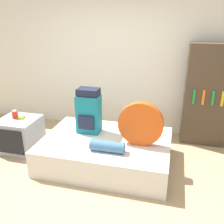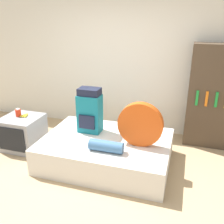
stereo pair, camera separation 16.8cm
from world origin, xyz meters
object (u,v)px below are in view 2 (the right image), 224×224
object	(u,v)px
backpack	(90,111)
canister	(18,113)
sleeping_roll	(106,146)
bookshelf	(211,97)
tent_bag	(140,124)
television	(23,132)

from	to	relation	value
backpack	canister	xyz separation A→B (m)	(-1.26, -0.12, -0.13)
sleeping_roll	bookshelf	xyz separation A→B (m)	(1.37, 1.45, 0.39)
tent_bag	bookshelf	distance (m)	1.50
backpack	tent_bag	world-z (taller)	backpack
tent_bag	bookshelf	bearing A→B (deg)	49.47
television	sleeping_roll	bearing A→B (deg)	-13.07
backpack	tent_bag	bearing A→B (deg)	-14.38
canister	bookshelf	size ratio (longest dim) A/B	0.08
tent_bag	backpack	bearing A→B (deg)	165.62
sleeping_roll	bookshelf	world-z (taller)	bookshelf
television	bookshelf	size ratio (longest dim) A/B	0.36
sleeping_roll	canister	world-z (taller)	canister
backpack	television	world-z (taller)	backpack
tent_bag	sleeping_roll	bearing A→B (deg)	-141.66
canister	bookshelf	xyz separation A→B (m)	(3.08, 1.04, 0.25)
tent_bag	sleeping_roll	distance (m)	0.57
backpack	bookshelf	size ratio (longest dim) A/B	0.41
sleeping_roll	television	world-z (taller)	sleeping_roll
tent_bag	canister	xyz separation A→B (m)	(-2.11, 0.10, -0.10)
tent_bag	television	world-z (taller)	tent_bag
backpack	television	xyz separation A→B (m)	(-1.19, -0.16, -0.47)
canister	bookshelf	world-z (taller)	bookshelf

